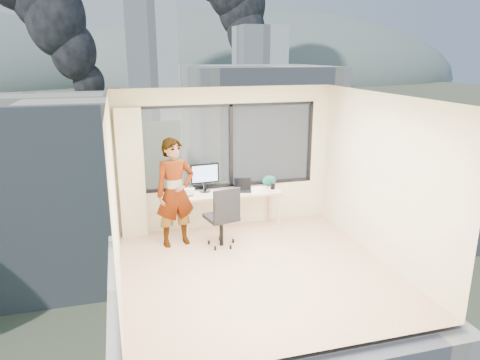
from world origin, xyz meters
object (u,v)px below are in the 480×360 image
object	(u,v)px
desk	(230,211)
game_console	(185,190)
monitor	(205,177)
laptop	(243,186)
chair	(221,215)
person	(175,193)
handbag	(269,181)

from	to	relation	value
desk	game_console	bearing A→B (deg)	164.37
desk	monitor	bearing A→B (deg)	162.80
laptop	desk	bearing A→B (deg)	-174.04
chair	person	bearing A→B (deg)	147.28
chair	handbag	size ratio (longest dim) A/B	4.13
person	monitor	bearing A→B (deg)	27.14
game_console	desk	bearing A→B (deg)	-19.73
person	game_console	size ratio (longest dim) A/B	5.89
monitor	person	bearing A→B (deg)	-145.59
monitor	chair	bearing A→B (deg)	-85.29
desk	person	xyz separation A→B (m)	(-1.04, -0.35, 0.55)
monitor	game_console	bearing A→B (deg)	161.74
monitor	handbag	distance (m)	1.25
game_console	laptop	distance (m)	1.05
monitor	handbag	world-z (taller)	monitor
handbag	laptop	bearing A→B (deg)	-139.10
desk	game_console	size ratio (longest dim) A/B	5.75
desk	person	world-z (taller)	person
chair	handbag	bearing A→B (deg)	22.54
person	laptop	size ratio (longest dim) A/B	5.51
game_console	laptop	bearing A→B (deg)	-18.35
laptop	handbag	size ratio (longest dim) A/B	1.27
game_console	handbag	distance (m)	1.60
desk	handbag	bearing A→B (deg)	11.65
chair	laptop	world-z (taller)	chair
person	handbag	world-z (taller)	person
game_console	laptop	xyz separation A→B (m)	(1.02, -0.26, 0.06)
desk	laptop	distance (m)	0.53
chair	handbag	world-z (taller)	chair
laptop	monitor	bearing A→B (deg)	-179.49
desk	laptop	xyz separation A→B (m)	(0.22, -0.04, 0.48)
person	monitor	size ratio (longest dim) A/B	3.51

